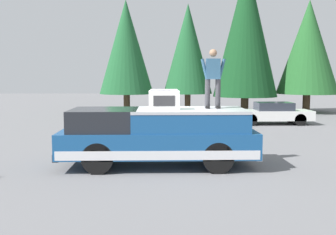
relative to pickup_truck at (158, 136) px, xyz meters
The scene contains 9 objects.
ground_plane 1.06m from the pickup_truck, 67.80° to the right, with size 90.00×90.00×0.00m, color slate.
pickup_truck is the anchor object (origin of this frame).
compressor_unit 1.08m from the pickup_truck, 136.14° to the right, with size 0.65×0.84×0.56m.
person_on_truck_bed 2.31m from the pickup_truck, 84.01° to the right, with size 0.29×0.72×1.69m.
parked_car_white 11.45m from the pickup_truck, 32.10° to the right, with size 1.64×4.10×1.16m.
conifer_far_left 19.57m from the pickup_truck, 32.56° to the right, with size 4.20×4.20×7.71m.
conifer_left 17.63m from the pickup_truck, 20.54° to the right, with size 4.34×4.34×10.09m.
conifer_center_left 17.01m from the pickup_truck, ahead, with size 3.38×3.38×7.47m.
conifer_center_right 16.73m from the pickup_truck, ahead, with size 3.67×3.67×7.66m.
Camera 1 is at (-11.50, 0.58, 2.61)m, focal length 42.68 mm.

